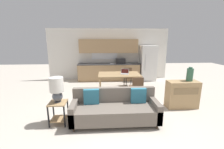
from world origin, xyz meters
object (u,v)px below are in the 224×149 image
(dining_chair_near_right, at_px, (137,87))
(laptop, at_px, (125,73))
(couch, at_px, (115,109))
(side_table, at_px, (58,109))
(dining_table, at_px, (119,75))
(table_lamp, at_px, (57,88))
(refrigerator, at_px, (148,63))
(credenza, at_px, (182,94))
(dining_chair_far_right, at_px, (128,76))
(vase, at_px, (190,75))

(dining_chair_near_right, distance_m, laptop, 0.94)
(couch, distance_m, side_table, 1.44)
(dining_table, bearing_deg, dining_chair_near_right, -56.68)
(table_lamp, bearing_deg, laptop, 48.24)
(refrigerator, bearing_deg, couch, -116.79)
(table_lamp, relative_size, credenza, 0.66)
(refrigerator, relative_size, laptop, 4.86)
(table_lamp, height_order, dining_chair_far_right, table_lamp)
(couch, height_order, table_lamp, table_lamp)
(table_lamp, distance_m, credenza, 3.74)
(vase, bearing_deg, side_table, -168.46)
(dining_table, xyz_separation_m, credenza, (1.83, -1.55, -0.28))
(dining_table, xyz_separation_m, side_table, (-1.80, -2.29, -0.32))
(dining_table, height_order, vase, vase)
(dining_table, distance_m, side_table, 2.93)
(refrigerator, bearing_deg, dining_table, -132.97)
(dining_table, height_order, dining_chair_near_right, dining_chair_near_right)
(side_table, xyz_separation_m, laptop, (2.02, 2.29, 0.43))
(credenza, bearing_deg, table_lamp, -168.81)
(vase, height_order, dining_chair_far_right, vase)
(refrigerator, height_order, side_table, refrigerator)
(vase, relative_size, dining_chair_far_right, 0.52)
(dining_table, distance_m, credenza, 2.42)
(laptop, bearing_deg, dining_chair_far_right, 85.68)
(refrigerator, distance_m, dining_table, 2.53)
(dining_table, relative_size, credenza, 1.75)
(table_lamp, bearing_deg, side_table, -85.99)
(couch, distance_m, dining_chair_near_right, 1.71)
(refrigerator, distance_m, couch, 4.65)
(refrigerator, xyz_separation_m, table_lamp, (-3.52, -4.12, 0.03))
(table_lamp, height_order, credenza, table_lamp)
(refrigerator, xyz_separation_m, dining_chair_near_right, (-1.18, -2.67, -0.43))
(side_table, bearing_deg, vase, 11.54)
(credenza, height_order, laptop, laptop)
(dining_chair_near_right, bearing_deg, side_table, 27.19)
(credenza, distance_m, dining_chair_far_right, 2.73)
(couch, height_order, dining_chair_near_right, couch)
(table_lamp, distance_m, dining_chair_near_right, 2.79)
(side_table, bearing_deg, dining_chair_near_right, 32.17)
(dining_table, xyz_separation_m, couch, (-0.36, -2.27, -0.36))
(dining_table, distance_m, vase, 2.56)
(table_lamp, relative_size, laptop, 1.69)
(couch, height_order, dining_chair_far_right, couch)
(refrigerator, xyz_separation_m, credenza, (0.11, -3.40, -0.48))
(vase, bearing_deg, dining_chair_far_right, 122.59)
(refrigerator, height_order, dining_chair_near_right, refrigerator)
(credenza, distance_m, dining_chair_near_right, 1.48)
(side_table, xyz_separation_m, vase, (3.84, 0.78, 0.67))
(dining_table, distance_m, couch, 2.33)
(couch, distance_m, credenza, 2.31)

